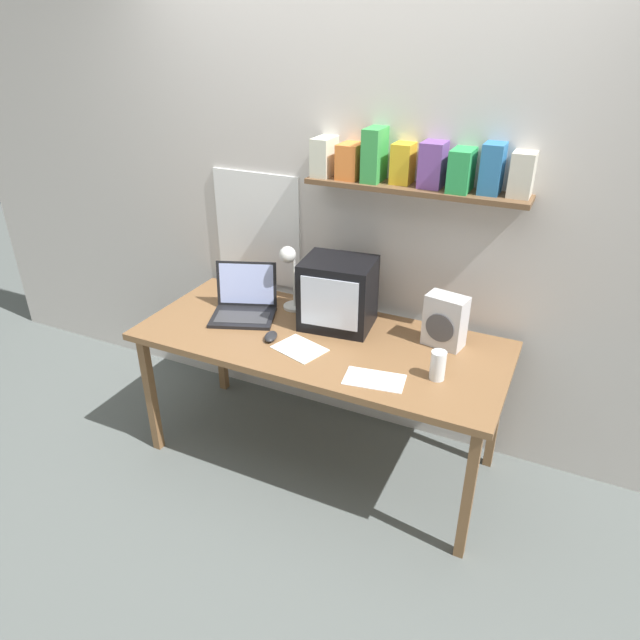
# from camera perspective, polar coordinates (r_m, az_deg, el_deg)

# --- Properties ---
(ground_plane) EXTENTS (12.00, 12.00, 0.00)m
(ground_plane) POSITION_cam_1_polar(r_m,az_deg,el_deg) (3.28, 0.00, -13.33)
(ground_plane) COLOR #5A615E
(back_wall) EXTENTS (5.60, 0.24, 2.60)m
(back_wall) POSITION_cam_1_polar(r_m,az_deg,el_deg) (3.03, 4.05, 11.41)
(back_wall) COLOR silver
(back_wall) RESTS_ON ground_plane
(corner_desk) EXTENTS (1.84, 0.79, 0.75)m
(corner_desk) POSITION_cam_1_polar(r_m,az_deg,el_deg) (2.87, 0.00, -2.76)
(corner_desk) COLOR brown
(corner_desk) RESTS_ON ground_plane
(crt_monitor) EXTENTS (0.38, 0.33, 0.36)m
(crt_monitor) POSITION_cam_1_polar(r_m,az_deg,el_deg) (2.89, 1.81, 2.66)
(crt_monitor) COLOR black
(crt_monitor) RESTS_ON corner_desk
(laptop) EXTENTS (0.41, 0.38, 0.26)m
(laptop) POSITION_cam_1_polar(r_m,az_deg,el_deg) (3.07, -7.55, 1.76)
(laptop) COLOR black
(laptop) RESTS_ON corner_desk
(desk_lamp) EXTENTS (0.13, 0.16, 0.37)m
(desk_lamp) POSITION_cam_1_polar(r_m,az_deg,el_deg) (3.02, -3.03, 5.08)
(desk_lamp) COLOR silver
(desk_lamp) RESTS_ON corner_desk
(juice_glass) EXTENTS (0.07, 0.07, 0.14)m
(juice_glass) POSITION_cam_1_polar(r_m,az_deg,el_deg) (2.55, 11.70, -4.59)
(juice_glass) COLOR white
(juice_glass) RESTS_ON corner_desk
(space_heater) EXTENTS (0.21, 0.15, 0.26)m
(space_heater) POSITION_cam_1_polar(r_m,az_deg,el_deg) (2.79, 12.40, -0.10)
(space_heater) COLOR silver
(space_heater) RESTS_ON corner_desk
(computer_mouse) EXTENTS (0.09, 0.12, 0.03)m
(computer_mouse) POSITION_cam_1_polar(r_m,az_deg,el_deg) (2.83, -4.94, -1.65)
(computer_mouse) COLOR #232326
(computer_mouse) RESTS_ON corner_desk
(loose_paper_near_laptop) EXTENTS (0.28, 0.24, 0.00)m
(loose_paper_near_laptop) POSITION_cam_1_polar(r_m,az_deg,el_deg) (2.75, -2.05, -2.88)
(loose_paper_near_laptop) COLOR white
(loose_paper_near_laptop) RESTS_ON corner_desk
(open_notebook) EXTENTS (0.28, 0.19, 0.00)m
(open_notebook) POSITION_cam_1_polar(r_m,az_deg,el_deg) (2.53, 5.46, -5.95)
(open_notebook) COLOR white
(open_notebook) RESTS_ON corner_desk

